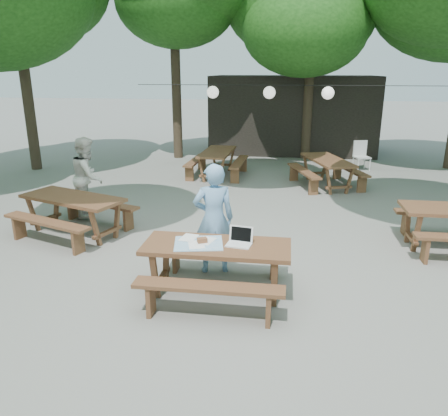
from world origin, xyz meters
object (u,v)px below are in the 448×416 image
woman (214,219)px  second_person (88,177)px  plastic_chair (361,162)px  picnic_table_nw (74,215)px  main_picnic_table (217,269)px

woman → second_person: bearing=-51.9°
woman → second_person: woman is taller
second_person → plastic_chair: bearing=-63.1°
picnic_table_nw → second_person: size_ratio=1.38×
picnic_table_nw → plastic_chair: bearing=66.5°
main_picnic_table → woman: size_ratio=1.17×
picnic_table_nw → second_person: 1.26m
second_person → main_picnic_table: bearing=-146.5°
woman → second_person: 3.88m
picnic_table_nw → woman: woman is taller
picnic_table_nw → woman: 3.15m
main_picnic_table → plastic_chair: plastic_chair is taller
main_picnic_table → plastic_chair: (3.21, 8.52, -0.13)m
main_picnic_table → second_person: bearing=136.6°
main_picnic_table → second_person: second_person is taller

